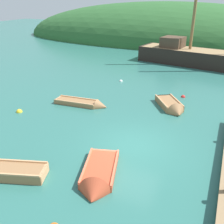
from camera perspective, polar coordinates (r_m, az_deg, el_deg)
ground_plane at (r=12.89m, az=4.94°, el=-7.31°), size 120.00×120.00×0.00m
shore_hill at (r=44.92m, az=11.53°, el=15.13°), size 52.16×18.90×12.10m
sailing_ship at (r=29.00m, az=20.60°, el=10.50°), size 17.91×5.78×12.99m
rowboat_near_dock at (r=11.70m, az=-22.82°, el=-12.19°), size 3.38×1.98×0.94m
rowboat_far at (r=17.26m, az=12.98°, el=1.11°), size 2.59×3.09×1.10m
rowboat_outer_left at (r=17.49m, az=-6.08°, el=1.74°), size 3.76×1.24×0.91m
rowboat_outer_right at (r=10.60m, az=-3.19°, el=-14.66°), size 2.13×3.39×1.23m
buoy_red at (r=19.55m, az=15.43°, el=3.19°), size 0.31×0.31×0.31m
buoy_yellow at (r=17.42m, az=-19.80°, el=-0.00°), size 0.39×0.39×0.39m
buoy_white at (r=22.47m, az=1.97°, el=6.79°), size 0.30×0.30×0.30m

